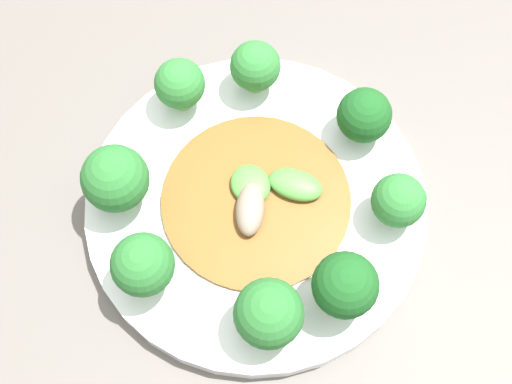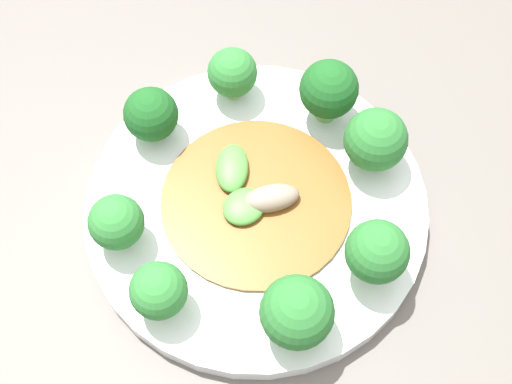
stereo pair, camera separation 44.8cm
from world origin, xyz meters
The scene contains 12 objects.
ground_plane centered at (0.00, 0.00, 0.00)m, with size 8.00×8.00×0.00m, color #B7B2A8.
table centered at (0.00, 0.00, 0.37)m, with size 1.17×0.84×0.74m.
plate centered at (-0.05, 0.03, 0.75)m, with size 0.31×0.31×0.02m.
broccoli_south centered at (-0.06, -0.08, 0.80)m, with size 0.06×0.06×0.07m.
broccoli_northeast centered at (0.04, 0.12, 0.79)m, with size 0.05×0.05×0.06m.
broccoli_southeast centered at (0.03, -0.06, 0.79)m, with size 0.05×0.05×0.06m.
broccoli_northwest centered at (-0.13, 0.12, 0.79)m, with size 0.06×0.06×0.07m.
broccoli_east centered at (0.07, 0.02, 0.79)m, with size 0.05×0.05×0.06m.
broccoli_west centered at (-0.17, 0.04, 0.80)m, with size 0.05×0.05×0.07m.
broccoli_southwest centered at (-0.12, -0.06, 0.79)m, with size 0.06×0.06×0.07m.
broccoli_north centered at (-0.03, 0.16, 0.79)m, with size 0.05×0.05×0.06m.
stirfry_center centered at (-0.05, 0.03, 0.76)m, with size 0.17×0.17×0.02m.
Camera 2 is at (-0.20, 0.29, 1.33)m, focal length 50.00 mm.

